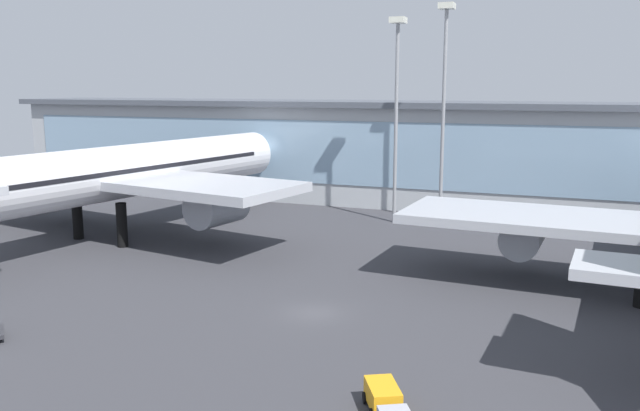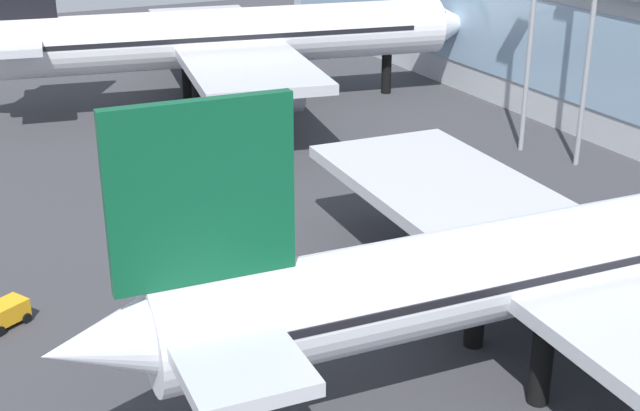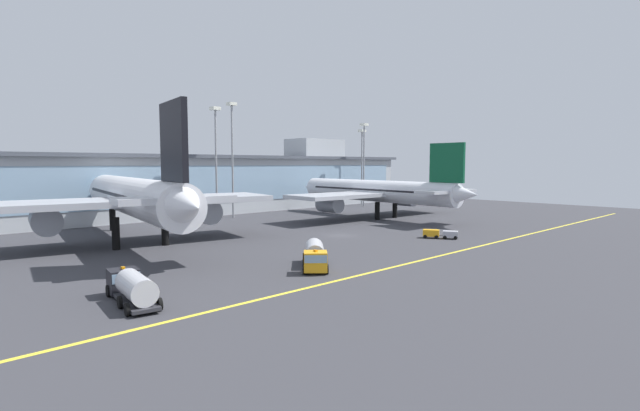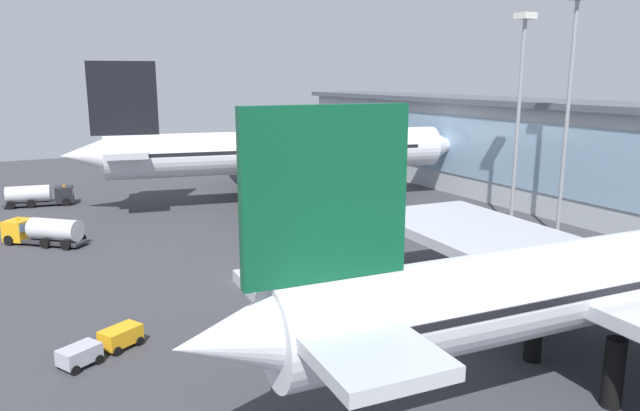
{
  "view_description": "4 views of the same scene",
  "coord_description": "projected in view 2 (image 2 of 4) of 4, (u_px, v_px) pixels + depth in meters",
  "views": [
    {
      "loc": [
        17.59,
        -43.15,
        16.63
      ],
      "look_at": [
        -5.5,
        15.25,
        5.16
      ],
      "focal_mm": 36.9,
      "sensor_mm": 36.0,
      "label": 1
    },
    {
      "loc": [
        56.65,
        -16.02,
        25.57
      ],
      "look_at": [
        8.8,
        7.88,
        3.71
      ],
      "focal_mm": 49.34,
      "sensor_mm": 36.0,
      "label": 2
    },
    {
      "loc": [
        -58.86,
        -56.58,
        12.33
      ],
      "look_at": [
        9.09,
        14.46,
        3.73
      ],
      "focal_mm": 26.82,
      "sensor_mm": 36.0,
      "label": 3
    },
    {
      "loc": [
        47.34,
        -17.43,
        17.59
      ],
      "look_at": [
        -5.85,
        10.02,
        4.56
      ],
      "focal_mm": 33.24,
      "sensor_mm": 36.0,
      "label": 4
    }
  ],
  "objects": [
    {
      "name": "airliner_near_right",
      "position": [
        562.0,
        259.0,
        45.05
      ],
      "size": [
        45.15,
        52.0,
        16.44
      ],
      "rotation": [
        0.0,
        0.0,
        1.51
      ],
      "color": "black",
      "rests_on": "ground"
    },
    {
      "name": "ground_plane",
      "position": [
        168.0,
        230.0,
        63.21
      ],
      "size": [
        189.1,
        189.1,
        0.0
      ],
      "primitive_type": "plane",
      "color": "#38383D"
    },
    {
      "name": "airliner_near_left",
      "position": [
        222.0,
        39.0,
        91.01
      ],
      "size": [
        43.44,
        56.84,
        19.56
      ],
      "rotation": [
        0.0,
        0.0,
        1.4
      ],
      "color": "black",
      "rests_on": "ground"
    }
  ]
}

